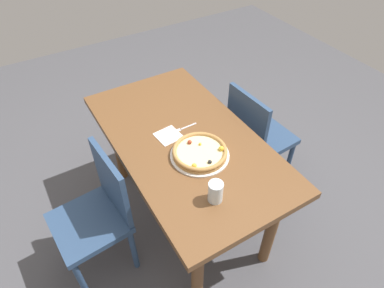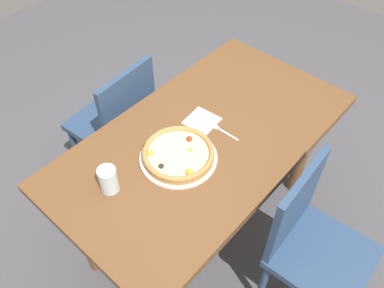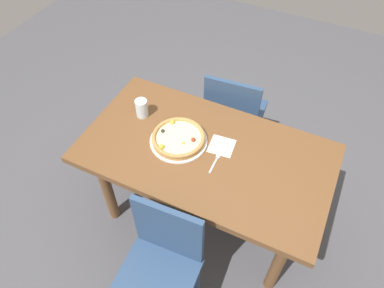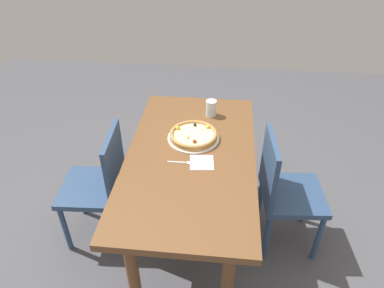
# 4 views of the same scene
# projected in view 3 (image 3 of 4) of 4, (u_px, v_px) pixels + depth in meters

# --- Properties ---
(ground_plane) EXTENTS (6.00, 6.00, 0.00)m
(ground_plane) POSITION_uv_depth(u_px,v_px,m) (203.00, 216.00, 2.64)
(ground_plane) COLOR #4C4C51
(dining_table) EXTENTS (1.44, 0.79, 0.75)m
(dining_table) POSITION_uv_depth(u_px,v_px,m) (205.00, 162.00, 2.15)
(dining_table) COLOR brown
(dining_table) RESTS_ON ground
(chair_near) EXTENTS (0.42, 0.42, 0.87)m
(chair_near) POSITION_uv_depth(u_px,v_px,m) (161.00, 265.00, 1.92)
(chair_near) COLOR navy
(chair_near) RESTS_ON ground
(chair_far) EXTENTS (0.43, 0.43, 0.87)m
(chair_far) POSITION_uv_depth(u_px,v_px,m) (233.00, 115.00, 2.64)
(chair_far) COLOR navy
(chair_far) RESTS_ON ground
(plate) EXTENTS (0.34, 0.34, 0.01)m
(plate) POSITION_uv_depth(u_px,v_px,m) (179.00, 141.00, 2.11)
(plate) COLOR white
(plate) RESTS_ON dining_table
(pizza) EXTENTS (0.31, 0.31, 0.05)m
(pizza) POSITION_uv_depth(u_px,v_px,m) (178.00, 138.00, 2.09)
(pizza) COLOR #B78447
(pizza) RESTS_ON plate
(fork) EXTENTS (0.02, 0.17, 0.00)m
(fork) POSITION_uv_depth(u_px,v_px,m) (216.00, 160.00, 2.03)
(fork) COLOR silver
(fork) RESTS_ON dining_table
(drinking_glass) EXTENTS (0.08, 0.08, 0.12)m
(drinking_glass) POSITION_uv_depth(u_px,v_px,m) (142.00, 108.00, 2.21)
(drinking_glass) COLOR silver
(drinking_glass) RESTS_ON dining_table
(napkin) EXTENTS (0.15, 0.15, 0.00)m
(napkin) POSITION_uv_depth(u_px,v_px,m) (222.00, 146.00, 2.09)
(napkin) COLOR white
(napkin) RESTS_ON dining_table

